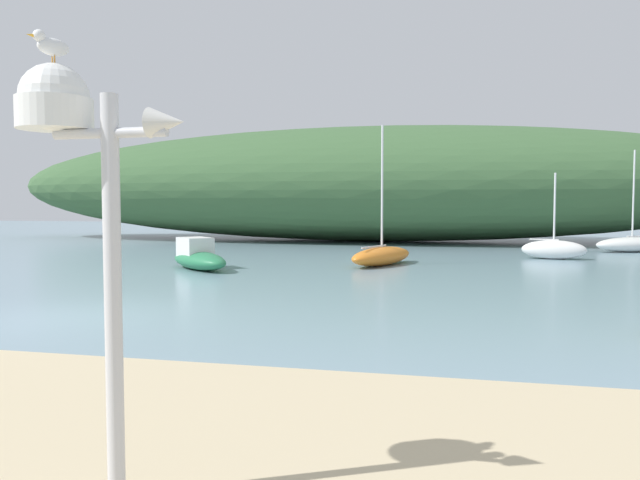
{
  "coord_description": "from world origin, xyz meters",
  "views": [
    {
      "loc": [
        7.46,
        -10.86,
        2.25
      ],
      "look_at": [
        3.25,
        7.27,
        1.16
      ],
      "focal_mm": 34.77,
      "sensor_mm": 36.0,
      "label": 1
    }
  ],
  "objects_px": {
    "sailboat_off_point": "(382,255)",
    "motorboat_far_left": "(198,257)",
    "sailboat_inner_mooring": "(554,249)",
    "seagull_on_radar": "(51,45)",
    "sailboat_east_reach": "(632,244)",
    "mast_structure": "(72,142)"
  },
  "relations": [
    {
      "from": "sailboat_inner_mooring",
      "to": "sailboat_off_point",
      "type": "height_order",
      "value": "sailboat_off_point"
    },
    {
      "from": "seagull_on_radar",
      "to": "sailboat_off_point",
      "type": "bearing_deg",
      "value": 90.47
    },
    {
      "from": "mast_structure",
      "to": "motorboat_far_left",
      "type": "height_order",
      "value": "mast_structure"
    },
    {
      "from": "mast_structure",
      "to": "seagull_on_radar",
      "type": "height_order",
      "value": "seagull_on_radar"
    },
    {
      "from": "mast_structure",
      "to": "sailboat_off_point",
      "type": "distance_m",
      "value": 18.94
    },
    {
      "from": "mast_structure",
      "to": "sailboat_east_reach",
      "type": "relative_size",
      "value": 0.64
    },
    {
      "from": "sailboat_inner_mooring",
      "to": "motorboat_far_left",
      "type": "height_order",
      "value": "sailboat_inner_mooring"
    },
    {
      "from": "motorboat_far_left",
      "to": "sailboat_inner_mooring",
      "type": "bearing_deg",
      "value": 28.93
    },
    {
      "from": "seagull_on_radar",
      "to": "sailboat_east_reach",
      "type": "height_order",
      "value": "sailboat_east_reach"
    },
    {
      "from": "seagull_on_radar",
      "to": "sailboat_east_reach",
      "type": "relative_size",
      "value": 0.06
    },
    {
      "from": "sailboat_inner_mooring",
      "to": "motorboat_far_left",
      "type": "relative_size",
      "value": 1.03
    },
    {
      "from": "sailboat_off_point",
      "to": "motorboat_far_left",
      "type": "height_order",
      "value": "sailboat_off_point"
    },
    {
      "from": "mast_structure",
      "to": "seagull_on_radar",
      "type": "distance_m",
      "value": 0.67
    },
    {
      "from": "seagull_on_radar",
      "to": "sailboat_east_reach",
      "type": "distance_m",
      "value": 29.64
    },
    {
      "from": "sailboat_off_point",
      "to": "motorboat_far_left",
      "type": "bearing_deg",
      "value": -154.54
    },
    {
      "from": "seagull_on_radar",
      "to": "motorboat_far_left",
      "type": "height_order",
      "value": "seagull_on_radar"
    },
    {
      "from": "seagull_on_radar",
      "to": "sailboat_off_point",
      "type": "distance_m",
      "value": 19.05
    },
    {
      "from": "sailboat_east_reach",
      "to": "motorboat_far_left",
      "type": "xyz_separation_m",
      "value": [
        -16.56,
        -11.62,
        0.04
      ]
    },
    {
      "from": "seagull_on_radar",
      "to": "sailboat_inner_mooring",
      "type": "bearing_deg",
      "value": 74.48
    },
    {
      "from": "sailboat_inner_mooring",
      "to": "sailboat_off_point",
      "type": "relative_size",
      "value": 0.69
    },
    {
      "from": "mast_structure",
      "to": "motorboat_far_left",
      "type": "bearing_deg",
      "value": 111.44
    },
    {
      "from": "seagull_on_radar",
      "to": "sailboat_inner_mooring",
      "type": "relative_size",
      "value": 0.08
    }
  ]
}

